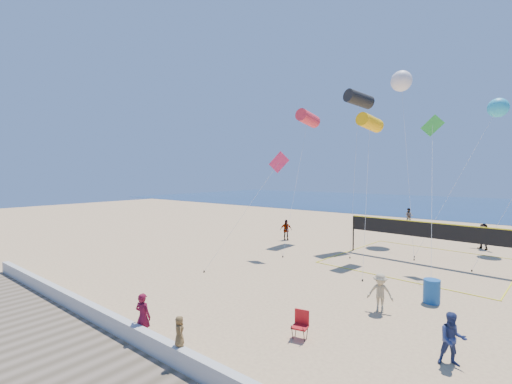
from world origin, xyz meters
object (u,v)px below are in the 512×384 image
Objects in this scene: woman at (143,317)px; camp_chair at (301,323)px; trash_barrel at (432,291)px; volleyball_net at (422,234)px.

woman is 1.53× the size of camp_chair.
volleyball_net is (-2.05, 7.30, 1.29)m from trash_barrel.
trash_barrel is at bearing -69.40° from volleyball_net.
volleyball_net is at bearing 105.68° from trash_barrel.
camp_chair is (4.10, 3.46, -0.27)m from woman.
woman reaches higher than trash_barrel.
camp_chair is at bearing -88.22° from volleyball_net.
trash_barrel is at bearing -142.44° from woman.
woman is 5.37m from camp_chair.
trash_barrel is 7.69m from volleyball_net.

